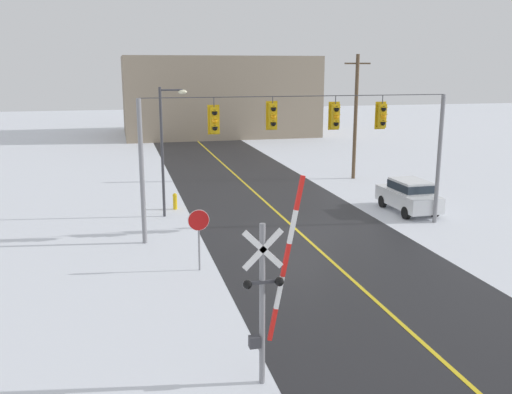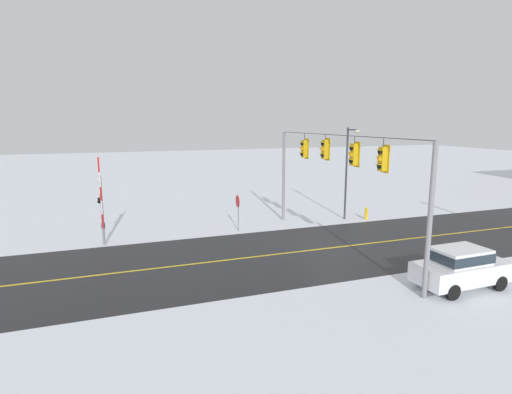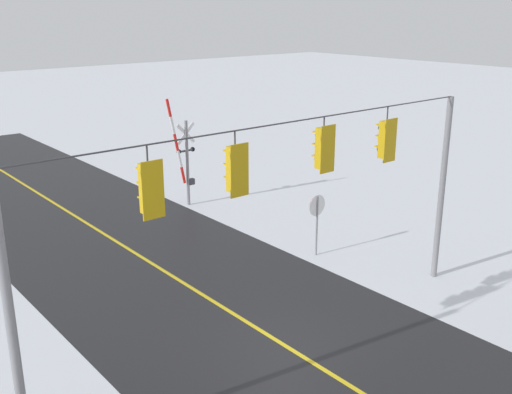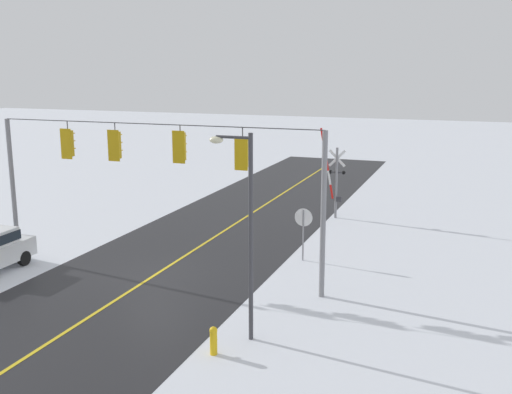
% 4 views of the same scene
% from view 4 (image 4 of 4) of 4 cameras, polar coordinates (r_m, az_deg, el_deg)
% --- Properties ---
extents(ground_plane, '(160.00, 160.00, 0.00)m').
position_cam_4_polar(ground_plane, '(25.50, -9.41, -7.22)').
color(ground_plane, silver).
extents(road_asphalt, '(9.00, 80.00, 0.01)m').
position_cam_4_polar(road_asphalt, '(20.87, -17.67, -12.14)').
color(road_asphalt, black).
rests_on(road_asphalt, ground).
extents(lane_centre_line, '(0.14, 72.00, 0.01)m').
position_cam_4_polar(lane_centre_line, '(20.87, -17.67, -12.13)').
color(lane_centre_line, gold).
rests_on(lane_centre_line, ground).
extents(signal_span, '(14.20, 0.47, 6.22)m').
position_cam_4_polar(signal_span, '(24.44, -9.85, 2.57)').
color(signal_span, gray).
rests_on(signal_span, ground).
extents(stop_sign, '(0.80, 0.09, 2.35)m').
position_cam_4_polar(stop_sign, '(26.58, 4.49, -2.42)').
color(stop_sign, gray).
rests_on(stop_sign, ground).
extents(railroad_crossing, '(1.48, 0.31, 5.07)m').
position_cam_4_polar(railroad_crossing, '(34.20, 7.43, 1.87)').
color(railroad_crossing, gray).
rests_on(railroad_crossing, ground).
extents(streetlamp_near, '(1.39, 0.28, 6.50)m').
position_cam_4_polar(streetlamp_near, '(18.33, -1.12, -1.98)').
color(streetlamp_near, '#38383D').
rests_on(streetlamp_near, ground).
extents(fire_hydrant, '(0.24, 0.31, 0.88)m').
position_cam_4_polar(fire_hydrant, '(18.50, -4.02, -13.24)').
color(fire_hydrant, gold).
rests_on(fire_hydrant, ground).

